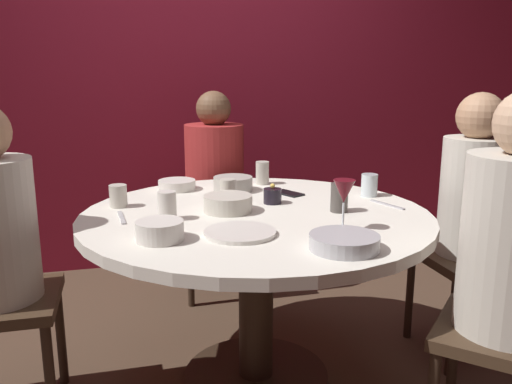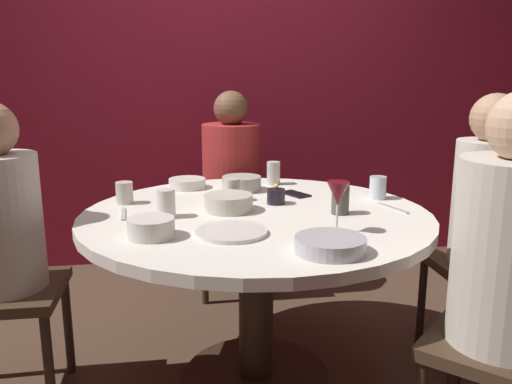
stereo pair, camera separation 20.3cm
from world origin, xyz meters
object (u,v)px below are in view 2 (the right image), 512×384
dining_table (256,248)px  bowl_sauce_side (187,183)px  dinner_plate (231,232)px  bowl_salad_center (151,228)px  seated_diner_front_right (510,255)px  seated_diner_back (232,170)px  wine_glass (338,196)px  cup_near_candle (232,190)px  cup_by_left_diner (166,203)px  cup_beside_wine (378,188)px  cup_by_right_diner (273,173)px  bowl_serving_large (330,245)px  cell_phone (295,194)px  cup_far_edge (124,193)px  cup_center_front (340,200)px  candle_holder (276,196)px  bowl_rice_portion (242,183)px  bowl_small_white (229,203)px  seated_diner_right (487,203)px

dining_table → bowl_sauce_side: bowl_sauce_side is taller
dinner_plate → bowl_sauce_side: 0.76m
dining_table → bowl_salad_center: (-0.39, -0.27, 0.18)m
seated_diner_front_right → seated_diner_back: bearing=-22.9°
wine_glass → bowl_salad_center: wine_glass is taller
cup_near_candle → cup_by_left_diner: 0.35m
seated_diner_front_right → cup_beside_wine: seated_diner_front_right is taller
cup_near_candle → cup_by_right_diner: size_ratio=0.86×
dinner_plate → bowl_serving_large: bowl_serving_large is taller
cell_phone → cup_near_candle: (-0.29, -0.07, 0.04)m
seated_diner_front_right → bowl_serving_large: size_ratio=5.58×
dining_table → cup_far_edge: (-0.52, 0.22, 0.19)m
dining_table → bowl_serving_large: (0.15, -0.50, 0.17)m
seated_diner_back → cell_phone: (0.22, -0.68, 0.01)m
seated_diner_front_right → cell_phone: bearing=-19.8°
cup_center_front → cup_far_edge: (-0.83, 0.29, -0.01)m
seated_diner_back → cup_by_left_diner: 1.03m
bowl_serving_large → bowl_salad_center: size_ratio=1.39×
candle_holder → dinner_plate: 0.45m
wine_glass → bowl_serving_large: size_ratio=0.81×
cup_near_candle → cup_center_front: cup_center_front is taller
candle_holder → bowl_salad_center: (-0.49, -0.39, 0.00)m
bowl_rice_portion → wine_glass: bearing=-71.0°
seated_diner_back → candle_holder: bearing=7.0°
bowl_salad_center → cup_by_left_diner: cup_by_left_diner is taller
candle_holder → bowl_serving_large: candle_holder is taller
bowl_serving_large → bowl_salad_center: 0.59m
bowl_salad_center → cup_beside_wine: 1.02m
seated_diner_front_right → bowl_sauce_side: bearing=-6.3°
cell_phone → seated_diner_front_right: bearing=88.0°
dinner_plate → bowl_salad_center: bowl_salad_center is taller
cup_near_candle → cup_far_edge: bearing=177.9°
seated_diner_back → candle_holder: 0.83m
bowl_serving_large → cup_by_right_diner: 1.00m
bowl_serving_large → cup_by_right_diner: cup_by_right_diner is taller
bowl_serving_large → bowl_rice_portion: bearing=100.3°
bowl_sauce_side → bowl_serving_large: bearing=-67.2°
cup_far_edge → bowl_small_white: bearing=-23.3°
wine_glass → bowl_rice_portion: (-0.24, 0.70, -0.10)m
seated_diner_right → cup_by_left_diner: seated_diner_right is taller
wine_glass → bowl_small_white: wine_glass is taller
cup_beside_wine → bowl_small_white: bearing=-170.7°
seated_diner_back → cup_center_front: seated_diner_back is taller
bowl_sauce_side → cup_center_front: 0.79m
cup_by_right_diner → cup_far_edge: cup_by_right_diner is taller
seated_diner_back → seated_diner_front_right: bearing=22.1°
cup_far_edge → cup_center_front: bearing=-19.0°
seated_diner_right → cup_far_edge: 1.50m
bowl_serving_large → cup_near_candle: bearing=108.0°
seated_diner_right → seated_diner_back: bearing=-44.2°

